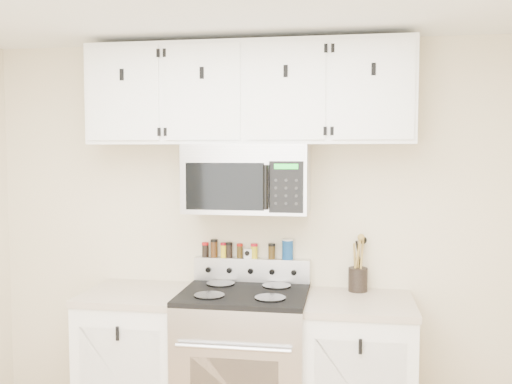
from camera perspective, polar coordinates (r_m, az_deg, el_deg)
back_wall at (r=3.75m, az=-0.33°, el=-4.28°), size 3.50×0.01×2.50m
range at (r=3.65m, az=-1.18°, el=-16.97°), size 0.76×0.65×1.10m
base_cabinet_left at (r=3.85m, az=-11.70°, el=-16.29°), size 0.64×0.62×0.92m
base_cabinet_right at (r=3.63m, az=10.22°, el=-17.60°), size 0.64×0.62×0.92m
microwave at (r=3.53m, az=-0.83°, el=1.37°), size 0.76×0.44×0.42m
upper_cabinets at (r=3.57m, az=-0.78°, el=9.77°), size 2.00×0.35×0.62m
utensil_crock at (r=3.67m, az=10.16°, el=-8.41°), size 0.12×0.12×0.35m
kitchen_timer at (r=3.74m, az=-0.84°, el=-6.15°), size 0.06×0.05×0.06m
salt_canister at (r=3.70m, az=3.18°, el=-5.72°), size 0.07×0.07×0.13m
spice_jar_0 at (r=3.80m, az=-5.09°, el=-5.75°), size 0.05×0.05×0.10m
spice_jar_1 at (r=3.78m, az=-4.21°, el=-5.62°), size 0.05×0.05×0.12m
spice_jar_2 at (r=3.77m, az=-3.26°, el=-5.80°), size 0.04×0.04×0.10m
spice_jar_3 at (r=3.76m, az=-2.72°, el=-5.80°), size 0.05×0.05×0.10m
spice_jar_4 at (r=3.75m, az=-1.64°, el=-5.88°), size 0.04×0.04×0.09m
spice_jar_5 at (r=3.73m, az=-0.18°, el=-5.91°), size 0.05×0.05×0.10m
spice_jar_6 at (r=3.72m, az=1.57°, el=-5.92°), size 0.05×0.05×0.10m
spice_jar_7 at (r=3.71m, az=3.05°, el=-5.92°), size 0.04×0.04×0.10m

